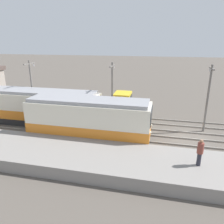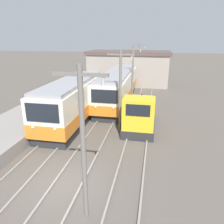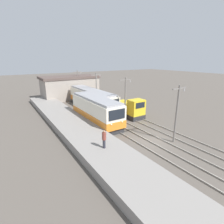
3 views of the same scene
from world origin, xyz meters
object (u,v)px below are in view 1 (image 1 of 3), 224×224
(commuter_train_left, at_px, (89,122))
(catenary_mast_near, at_px, (208,96))
(catenary_mast_mid, at_px, (112,91))
(person_on_platform, at_px, (200,152))
(catenary_mast_far, at_px, (32,87))
(commuter_train_center, at_px, (34,108))
(shunting_locomotive, at_px, (109,108))

(commuter_train_left, xyz_separation_m, catenary_mast_near, (4.31, -9.96, 1.72))
(catenary_mast_mid, relative_size, person_on_platform, 3.57)
(commuter_train_left, distance_m, catenary_mast_mid, 4.76)
(catenary_mast_far, bearing_deg, catenary_mast_near, -90.00)
(catenary_mast_near, bearing_deg, commuter_train_center, 95.09)
(commuter_train_left, bearing_deg, commuter_train_center, 68.15)
(catenary_mast_far, relative_size, person_on_platform, 3.57)
(commuter_train_left, xyz_separation_m, catenary_mast_mid, (4.31, -1.05, 1.72))
(commuter_train_left, relative_size, catenary_mast_near, 1.66)
(catenary_mast_near, bearing_deg, catenary_mast_mid, 90.00)
(catenary_mast_mid, bearing_deg, catenary_mast_far, 90.00)
(commuter_train_left, height_order, catenary_mast_far, catenary_mast_far)
(commuter_train_left, xyz_separation_m, person_on_platform, (-3.61, -8.36, 0.11))
(shunting_locomotive, relative_size, person_on_platform, 3.05)
(catenary_mast_near, bearing_deg, person_on_platform, 168.56)
(catenary_mast_near, relative_size, catenary_mast_far, 1.00)
(commuter_train_center, bearing_deg, shunting_locomotive, -67.67)
(commuter_train_left, distance_m, shunting_locomotive, 5.83)
(commuter_train_left, bearing_deg, catenary_mast_near, -66.61)
(catenary_mast_far, bearing_deg, catenary_mast_mid, -90.00)
(shunting_locomotive, relative_size, catenary_mast_mid, 0.85)
(commuter_train_center, distance_m, shunting_locomotive, 7.91)
(catenary_mast_near, height_order, catenary_mast_mid, same)
(commuter_train_left, relative_size, catenary_mast_mid, 1.66)
(commuter_train_center, bearing_deg, person_on_platform, -112.69)
(commuter_train_left, bearing_deg, catenary_mast_far, 61.27)
(catenary_mast_mid, xyz_separation_m, person_on_platform, (-7.92, -7.31, -1.61))
(commuter_train_left, distance_m, commuter_train_center, 7.52)
(catenary_mast_far, height_order, person_on_platform, catenary_mast_far)
(catenary_mast_mid, xyz_separation_m, catenary_mast_far, (0.00, 8.91, 0.00))
(commuter_train_left, bearing_deg, catenary_mast_mid, -13.70)
(shunting_locomotive, bearing_deg, catenary_mast_far, 100.33)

